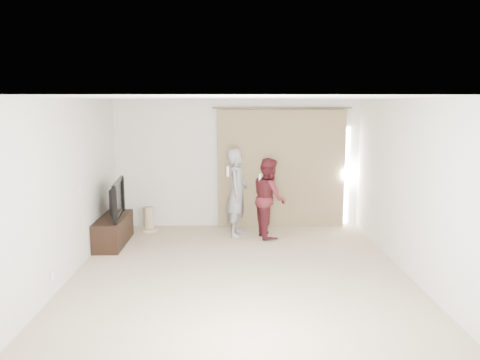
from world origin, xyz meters
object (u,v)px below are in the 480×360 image
Objects in this scene: person_man at (237,193)px; person_woman at (269,198)px; tv_console at (113,231)px; tv at (112,199)px.

person_man is 1.11× the size of person_woman.
tv is at bearing 0.00° from tv_console.
person_woman is at bearing -8.51° from person_man.
person_man reaches higher than tv_console.
tv is at bearing -167.02° from person_man.
person_woman is at bearing -87.19° from tv.
person_man reaches higher than person_woman.
tv_console is at bearing -171.44° from person_woman.
tv_console is 2.93m from person_woman.
tv_console is at bearing -0.00° from tv.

